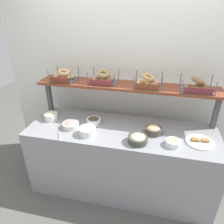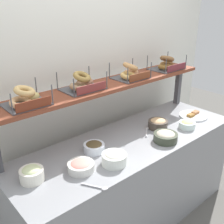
% 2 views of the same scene
% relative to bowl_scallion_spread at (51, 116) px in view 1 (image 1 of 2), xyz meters
% --- Properties ---
extents(ground_plane, '(8.00, 8.00, 0.00)m').
position_rel_bowl_scallion_spread_xyz_m(ground_plane, '(0.86, -0.03, -0.90)').
color(ground_plane, '#595651').
extents(back_wall, '(3.29, 0.06, 2.40)m').
position_rel_bowl_scallion_spread_xyz_m(back_wall, '(0.86, 0.52, 0.30)').
color(back_wall, white).
rests_on(back_wall, ground_plane).
extents(deli_counter, '(2.09, 0.70, 0.85)m').
position_rel_bowl_scallion_spread_xyz_m(deli_counter, '(0.86, -0.03, -0.48)').
color(deli_counter, gray).
rests_on(deli_counter, ground_plane).
extents(shelf_riser_left, '(0.05, 0.05, 0.40)m').
position_rel_bowl_scallion_spread_xyz_m(shelf_riser_left, '(-0.13, 0.24, 0.15)').
color(shelf_riser_left, '#4C4C51').
rests_on(shelf_riser_left, deli_counter).
extents(shelf_riser_right, '(0.05, 0.05, 0.40)m').
position_rel_bowl_scallion_spread_xyz_m(shelf_riser_right, '(1.85, 0.24, 0.15)').
color(shelf_riser_right, '#4C4C51').
rests_on(shelf_riser_right, deli_counter).
extents(upper_shelf, '(2.05, 0.32, 0.03)m').
position_rel_bowl_scallion_spread_xyz_m(upper_shelf, '(0.86, 0.24, 0.36)').
color(upper_shelf, brown).
rests_on(upper_shelf, shelf_riser_left).
extents(bowl_scallion_spread, '(0.16, 0.16, 0.11)m').
position_rel_bowl_scallion_spread_xyz_m(bowl_scallion_spread, '(0.00, 0.00, 0.00)').
color(bowl_scallion_spread, white).
rests_on(bowl_scallion_spread, deli_counter).
extents(bowl_tuna_salad, '(0.20, 0.20, 0.09)m').
position_rel_bowl_scallion_spread_xyz_m(bowl_tuna_salad, '(1.06, -0.23, -0.01)').
color(bowl_tuna_salad, '#3B4333').
rests_on(bowl_tuna_salad, deli_counter).
extents(bowl_cream_cheese, '(0.18, 0.18, 0.10)m').
position_rel_bowl_scallion_spread_xyz_m(bowl_cream_cheese, '(0.52, -0.21, -0.00)').
color(bowl_cream_cheese, white).
rests_on(bowl_cream_cheese, deli_counter).
extents(bowl_hummus, '(0.18, 0.18, 0.09)m').
position_rel_bowl_scallion_spread_xyz_m(bowl_hummus, '(1.21, -0.03, -0.01)').
color(bowl_hummus, '#493F36').
rests_on(bowl_hummus, deli_counter).
extents(bowl_egg_salad, '(0.15, 0.15, 0.07)m').
position_rel_bowl_scallion_spread_xyz_m(bowl_egg_salad, '(1.41, -0.21, -0.02)').
color(bowl_egg_salad, white).
rests_on(bowl_egg_salad, deli_counter).
extents(bowl_lox_spread, '(0.18, 0.18, 0.07)m').
position_rel_bowl_scallion_spread_xyz_m(bowl_lox_spread, '(0.30, -0.12, -0.01)').
color(bowl_lox_spread, silver).
rests_on(bowl_lox_spread, deli_counter).
extents(bowl_chocolate_spread, '(0.16, 0.16, 0.08)m').
position_rel_bowl_scallion_spread_xyz_m(bowl_chocolate_spread, '(0.52, 0.03, -0.01)').
color(bowl_chocolate_spread, white).
rests_on(bowl_chocolate_spread, deli_counter).
extents(serving_plate_white, '(0.27, 0.27, 0.04)m').
position_rel_bowl_scallion_spread_xyz_m(serving_plate_white, '(1.67, -0.10, -0.04)').
color(serving_plate_white, white).
rests_on(serving_plate_white, deli_counter).
extents(serving_spoon_near_plate, '(0.11, 0.16, 0.01)m').
position_rel_bowl_scallion_spread_xyz_m(serving_spoon_near_plate, '(0.27, -0.34, -0.04)').
color(serving_spoon_near_plate, '#B7B7BC').
rests_on(serving_spoon_near_plate, deli_counter).
extents(serving_spoon_by_edge, '(0.15, 0.12, 0.01)m').
position_rel_bowl_scallion_spread_xyz_m(serving_spoon_by_edge, '(1.08, -0.01, -0.04)').
color(serving_spoon_by_edge, '#B7B7BC').
rests_on(serving_spoon_by_edge, deli_counter).
extents(bagel_basket_plain, '(0.28, 0.25, 0.14)m').
position_rel_bowl_scallion_spread_xyz_m(bagel_basket_plain, '(0.11, 0.22, 0.43)').
color(bagel_basket_plain, '#4C4C51').
rests_on(bagel_basket_plain, upper_shelf).
extents(bagel_basket_everything, '(0.32, 0.26, 0.15)m').
position_rel_bowl_scallion_spread_xyz_m(bagel_basket_everything, '(0.59, 0.24, 0.43)').
color(bagel_basket_everything, '#4C4C51').
rests_on(bagel_basket_everything, upper_shelf).
extents(bagel_basket_sesame, '(0.30, 0.26, 0.15)m').
position_rel_bowl_scallion_spread_xyz_m(bagel_basket_sesame, '(1.10, 0.23, 0.43)').
color(bagel_basket_sesame, '#4C4C51').
rests_on(bagel_basket_sesame, upper_shelf).
extents(bagel_basket_cinnamon_raisin, '(0.33, 0.24, 0.15)m').
position_rel_bowl_scallion_spread_xyz_m(bagel_basket_cinnamon_raisin, '(1.60, 0.22, 0.43)').
color(bagel_basket_cinnamon_raisin, '#4C4C51').
rests_on(bagel_basket_cinnamon_raisin, upper_shelf).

